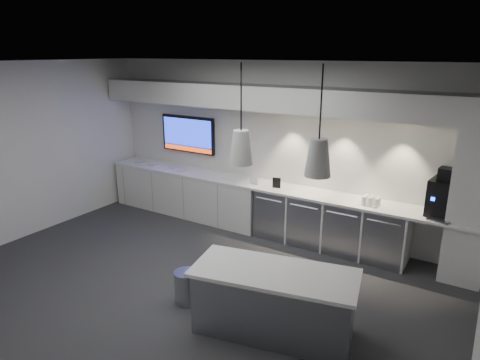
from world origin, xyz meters
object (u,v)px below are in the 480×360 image
Objects in this scene: coffee_machine at (444,196)px; island at (274,302)px; bin at (186,287)px; wall_tv at (188,134)px.

island is at bearing -111.55° from coffee_machine.
coffee_machine is at bearing 44.39° from bin.
wall_tv is 2.86× the size of bin.
coffee_machine is at bearing -2.98° from wall_tv.
bin is (2.14, -2.81, -1.34)m from wall_tv.
bin is at bearing 170.46° from island.
coffee_machine is (1.37, 2.51, 0.79)m from island.
bin is 0.63× the size of coffee_machine.
wall_tv reaches higher than coffee_machine.
island is 1.26m from bin.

